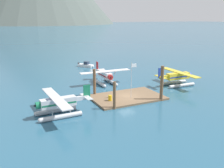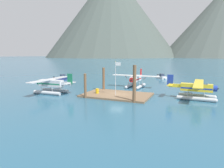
{
  "view_description": "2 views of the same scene",
  "coord_description": "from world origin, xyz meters",
  "px_view_note": "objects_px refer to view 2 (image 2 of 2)",
  "views": [
    {
      "loc": [
        -19.49,
        -34.71,
        13.02
      ],
      "look_at": [
        -1.07,
        3.53,
        1.69
      ],
      "focal_mm": 40.22,
      "sensor_mm": 36.0,
      "label": 1
    },
    {
      "loc": [
        12.57,
        -31.44,
        7.22
      ],
      "look_at": [
        -1.26,
        0.77,
        1.92
      ],
      "focal_mm": 31.37,
      "sensor_mm": 36.0,
      "label": 2
    }
  ],
  "objects_px": {
    "fuel_drum": "(97,91)",
    "seaplane_silver_port_aft": "(51,85)",
    "flagpole": "(116,74)",
    "boat_navy_open_west": "(62,78)",
    "boat_white_open_north": "(162,77)",
    "seaplane_yellow_stbd_fwd": "(196,90)",
    "seaplane_white_bow_centre": "(136,80)"
  },
  "relations": [
    {
      "from": "fuel_drum",
      "to": "seaplane_yellow_stbd_fwd",
      "type": "xyz_separation_m",
      "value": [
        16.35,
        3.43,
        0.84
      ]
    },
    {
      "from": "seaplane_yellow_stbd_fwd",
      "to": "seaplane_white_bow_centre",
      "type": "height_order",
      "value": "same"
    },
    {
      "from": "seaplane_yellow_stbd_fwd",
      "to": "seaplane_silver_port_aft",
      "type": "xyz_separation_m",
      "value": [
        -25.04,
        -5.41,
        0.0
      ]
    },
    {
      "from": "seaplane_silver_port_aft",
      "to": "boat_white_open_north",
      "type": "bearing_deg",
      "value": 63.85
    },
    {
      "from": "flagpole",
      "to": "seaplane_yellow_stbd_fwd",
      "type": "relative_size",
      "value": 0.56
    },
    {
      "from": "flagpole",
      "to": "seaplane_silver_port_aft",
      "type": "distance_m",
      "value": 12.8
    },
    {
      "from": "fuel_drum",
      "to": "seaplane_silver_port_aft",
      "type": "height_order",
      "value": "seaplane_silver_port_aft"
    },
    {
      "from": "boat_white_open_north",
      "to": "seaplane_yellow_stbd_fwd",
      "type": "bearing_deg",
      "value": -69.41
    },
    {
      "from": "seaplane_white_bow_centre",
      "to": "boat_white_open_north",
      "type": "relative_size",
      "value": 2.45
    },
    {
      "from": "flagpole",
      "to": "seaplane_silver_port_aft",
      "type": "bearing_deg",
      "value": -172.03
    },
    {
      "from": "seaplane_yellow_stbd_fwd",
      "to": "flagpole",
      "type": "bearing_deg",
      "value": -163.75
    },
    {
      "from": "flagpole",
      "to": "boat_navy_open_west",
      "type": "xyz_separation_m",
      "value": [
        -23.39,
        15.85,
        -3.43
      ]
    },
    {
      "from": "seaplane_silver_port_aft",
      "to": "boat_navy_open_west",
      "type": "height_order",
      "value": "seaplane_silver_port_aft"
    },
    {
      "from": "flagpole",
      "to": "seaplane_yellow_stbd_fwd",
      "type": "distance_m",
      "value": 13.31
    },
    {
      "from": "flagpole",
      "to": "seaplane_white_bow_centre",
      "type": "distance_m",
      "value": 11.27
    },
    {
      "from": "seaplane_yellow_stbd_fwd",
      "to": "boat_white_open_north",
      "type": "relative_size",
      "value": 2.46
    },
    {
      "from": "fuel_drum",
      "to": "seaplane_silver_port_aft",
      "type": "xyz_separation_m",
      "value": [
        -8.69,
        -1.98,
        0.84
      ]
    },
    {
      "from": "seaplane_yellow_stbd_fwd",
      "to": "boat_navy_open_west",
      "type": "bearing_deg",
      "value": 161.28
    },
    {
      "from": "seaplane_silver_port_aft",
      "to": "seaplane_white_bow_centre",
      "type": "xyz_separation_m",
      "value": [
        12.63,
        12.77,
        0.0
      ]
    },
    {
      "from": "seaplane_yellow_stbd_fwd",
      "to": "boat_white_open_north",
      "type": "xyz_separation_m",
      "value": [
        -9.7,
        25.83,
        -1.09
      ]
    },
    {
      "from": "seaplane_white_bow_centre",
      "to": "boat_navy_open_west",
      "type": "height_order",
      "value": "seaplane_white_bow_centre"
    },
    {
      "from": "flagpole",
      "to": "boat_white_open_north",
      "type": "height_order",
      "value": "flagpole"
    },
    {
      "from": "flagpole",
      "to": "boat_navy_open_west",
      "type": "relative_size",
      "value": 1.34
    },
    {
      "from": "fuel_drum",
      "to": "seaplane_yellow_stbd_fwd",
      "type": "distance_m",
      "value": 16.73
    },
    {
      "from": "seaplane_white_bow_centre",
      "to": "boat_white_open_north",
      "type": "distance_m",
      "value": 18.7
    },
    {
      "from": "seaplane_silver_port_aft",
      "to": "boat_navy_open_west",
      "type": "distance_m",
      "value": 20.74
    },
    {
      "from": "flagpole",
      "to": "boat_white_open_north",
      "type": "distance_m",
      "value": 29.83
    },
    {
      "from": "fuel_drum",
      "to": "boat_navy_open_west",
      "type": "relative_size",
      "value": 0.2
    },
    {
      "from": "boat_navy_open_west",
      "to": "flagpole",
      "type": "bearing_deg",
      "value": -34.13
    },
    {
      "from": "fuel_drum",
      "to": "seaplane_silver_port_aft",
      "type": "bearing_deg",
      "value": -167.15
    },
    {
      "from": "fuel_drum",
      "to": "flagpole",
      "type": "bearing_deg",
      "value": -3.57
    },
    {
      "from": "seaplane_silver_port_aft",
      "to": "boat_navy_open_west",
      "type": "xyz_separation_m",
      "value": [
        -10.92,
        17.6,
        -1.09
      ]
    }
  ]
}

